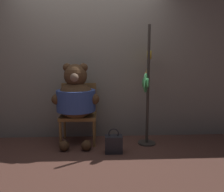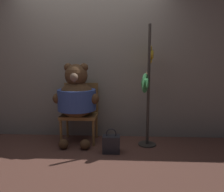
{
  "view_description": "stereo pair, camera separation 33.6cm",
  "coord_description": "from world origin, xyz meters",
  "px_view_note": "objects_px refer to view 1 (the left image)",
  "views": [
    {
      "loc": [
        0.22,
        -3.03,
        1.28
      ],
      "look_at": [
        0.39,
        0.3,
        0.77
      ],
      "focal_mm": 35.0,
      "sensor_mm": 36.0,
      "label": 1
    },
    {
      "loc": [
        0.56,
        -3.03,
        1.28
      ],
      "look_at": [
        0.39,
        0.3,
        0.77
      ],
      "focal_mm": 35.0,
      "sensor_mm": 36.0,
      "label": 2
    }
  ],
  "objects_px": {
    "handbag_on_ground": "(114,144)",
    "chair": "(79,110)",
    "teddy_bear": "(76,98)",
    "hat_display_rack": "(147,87)"
  },
  "relations": [
    {
      "from": "teddy_bear",
      "to": "handbag_on_ground",
      "type": "relative_size",
      "value": 3.56
    },
    {
      "from": "chair",
      "to": "teddy_bear",
      "type": "bearing_deg",
      "value": -97.05
    },
    {
      "from": "hat_display_rack",
      "to": "handbag_on_ground",
      "type": "bearing_deg",
      "value": -147.45
    },
    {
      "from": "hat_display_rack",
      "to": "handbag_on_ground",
      "type": "height_order",
      "value": "hat_display_rack"
    },
    {
      "from": "teddy_bear",
      "to": "handbag_on_ground",
      "type": "xyz_separation_m",
      "value": [
        0.56,
        -0.36,
        -0.62
      ]
    },
    {
      "from": "teddy_bear",
      "to": "hat_display_rack",
      "type": "height_order",
      "value": "hat_display_rack"
    },
    {
      "from": "chair",
      "to": "teddy_bear",
      "type": "relative_size",
      "value": 0.74
    },
    {
      "from": "teddy_bear",
      "to": "hat_display_rack",
      "type": "relative_size",
      "value": 0.69
    },
    {
      "from": "handbag_on_ground",
      "to": "chair",
      "type": "bearing_deg",
      "value": 136.67
    },
    {
      "from": "hat_display_rack",
      "to": "handbag_on_ground",
      "type": "xyz_separation_m",
      "value": [
        -0.54,
        -0.35,
        -0.78
      ]
    }
  ]
}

